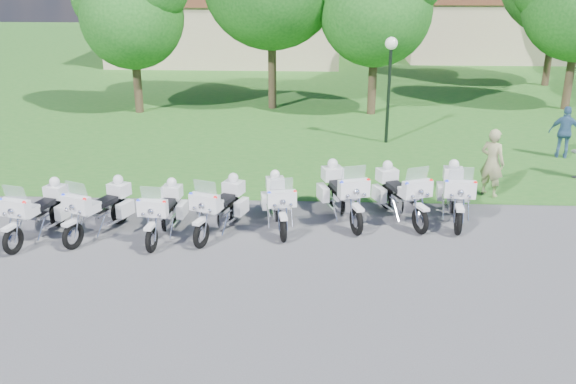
{
  "coord_description": "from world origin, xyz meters",
  "views": [
    {
      "loc": [
        -0.18,
        -13.76,
        6.55
      ],
      "look_at": [
        -0.9,
        1.2,
        0.95
      ],
      "focal_mm": 40.0,
      "sensor_mm": 36.0,
      "label": 1
    }
  ],
  "objects_px": {
    "lamp_post": "(390,63)",
    "motorcycle_2": "(164,211)",
    "motorcycle_1": "(100,208)",
    "motorcycle_4": "(278,202)",
    "motorcycle_7": "(455,193)",
    "motorcycle_0": "(38,211)",
    "bystander_c": "(565,132)",
    "motorcycle_5": "(342,193)",
    "motorcycle_3": "(220,207)",
    "motorcycle_6": "(401,194)",
    "bystander_a": "(492,163)"
  },
  "relations": [
    {
      "from": "motorcycle_7",
      "to": "motorcycle_3",
      "type": "bearing_deg",
      "value": 16.21
    },
    {
      "from": "motorcycle_2",
      "to": "lamp_post",
      "type": "distance_m",
      "value": 10.82
    },
    {
      "from": "motorcycle_3",
      "to": "lamp_post",
      "type": "relative_size",
      "value": 0.6
    },
    {
      "from": "motorcycle_7",
      "to": "bystander_c",
      "type": "height_order",
      "value": "bystander_c"
    },
    {
      "from": "motorcycle_1",
      "to": "lamp_post",
      "type": "xyz_separation_m",
      "value": [
        7.82,
        8.51,
        2.24
      ]
    },
    {
      "from": "motorcycle_5",
      "to": "motorcycle_7",
      "type": "relative_size",
      "value": 0.99
    },
    {
      "from": "motorcycle_5",
      "to": "bystander_a",
      "type": "bearing_deg",
      "value": -173.81
    },
    {
      "from": "bystander_c",
      "to": "motorcycle_3",
      "type": "bearing_deg",
      "value": 47.87
    },
    {
      "from": "bystander_a",
      "to": "bystander_c",
      "type": "xyz_separation_m",
      "value": [
        3.37,
        3.78,
        -0.1
      ]
    },
    {
      "from": "lamp_post",
      "to": "bystander_a",
      "type": "relative_size",
      "value": 1.94
    },
    {
      "from": "motorcycle_2",
      "to": "motorcycle_4",
      "type": "xyz_separation_m",
      "value": [
        2.76,
        0.72,
        0.0
      ]
    },
    {
      "from": "lamp_post",
      "to": "motorcycle_2",
      "type": "bearing_deg",
      "value": -126.12
    },
    {
      "from": "motorcycle_2",
      "to": "bystander_a",
      "type": "distance_m",
      "value": 9.24
    },
    {
      "from": "motorcycle_2",
      "to": "bystander_c",
      "type": "bearing_deg",
      "value": -144.49
    },
    {
      "from": "motorcycle_2",
      "to": "motorcycle_6",
      "type": "xyz_separation_m",
      "value": [
        5.9,
        1.36,
        0.05
      ]
    },
    {
      "from": "motorcycle_7",
      "to": "lamp_post",
      "type": "xyz_separation_m",
      "value": [
        -1.08,
        7.12,
        2.2
      ]
    },
    {
      "from": "motorcycle_5",
      "to": "lamp_post",
      "type": "bearing_deg",
      "value": -122.29
    },
    {
      "from": "motorcycle_2",
      "to": "lamp_post",
      "type": "relative_size",
      "value": 0.6
    },
    {
      "from": "motorcycle_0",
      "to": "bystander_c",
      "type": "distance_m",
      "value": 16.7
    },
    {
      "from": "lamp_post",
      "to": "motorcycle_1",
      "type": "bearing_deg",
      "value": -132.59
    },
    {
      "from": "motorcycle_2",
      "to": "bystander_a",
      "type": "xyz_separation_m",
      "value": [
        8.67,
        3.19,
        0.34
      ]
    },
    {
      "from": "motorcycle_1",
      "to": "motorcycle_5",
      "type": "bearing_deg",
      "value": -145.54
    },
    {
      "from": "motorcycle_0",
      "to": "bystander_c",
      "type": "relative_size",
      "value": 1.32
    },
    {
      "from": "motorcycle_0",
      "to": "motorcycle_3",
      "type": "relative_size",
      "value": 1.02
    },
    {
      "from": "motorcycle_5",
      "to": "bystander_c",
      "type": "xyz_separation_m",
      "value": [
        7.66,
        5.71,
        0.17
      ]
    },
    {
      "from": "motorcycle_0",
      "to": "bystander_c",
      "type": "height_order",
      "value": "bystander_c"
    },
    {
      "from": "motorcycle_0",
      "to": "bystander_a",
      "type": "distance_m",
      "value": 12.18
    },
    {
      "from": "motorcycle_4",
      "to": "motorcycle_7",
      "type": "xyz_separation_m",
      "value": [
        4.56,
        0.71,
        0.06
      ]
    },
    {
      "from": "motorcycle_1",
      "to": "motorcycle_7",
      "type": "bearing_deg",
      "value": -148.33
    },
    {
      "from": "motorcycle_2",
      "to": "motorcycle_4",
      "type": "distance_m",
      "value": 2.85
    },
    {
      "from": "motorcycle_0",
      "to": "motorcycle_7",
      "type": "distance_m",
      "value": 10.46
    },
    {
      "from": "motorcycle_4",
      "to": "motorcycle_7",
      "type": "bearing_deg",
      "value": 178.56
    },
    {
      "from": "motorcycle_3",
      "to": "bystander_c",
      "type": "height_order",
      "value": "bystander_c"
    },
    {
      "from": "motorcycle_2",
      "to": "motorcycle_5",
      "type": "distance_m",
      "value": 4.56
    },
    {
      "from": "motorcycle_7",
      "to": "lamp_post",
      "type": "distance_m",
      "value": 7.53
    },
    {
      "from": "motorcycle_6",
      "to": "lamp_post",
      "type": "height_order",
      "value": "lamp_post"
    },
    {
      "from": "motorcycle_2",
      "to": "motorcycle_6",
      "type": "relative_size",
      "value": 0.98
    },
    {
      "from": "motorcycle_3",
      "to": "motorcycle_7",
      "type": "height_order",
      "value": "motorcycle_7"
    },
    {
      "from": "motorcycle_1",
      "to": "bystander_c",
      "type": "xyz_separation_m",
      "value": [
        13.62,
        6.94,
        0.22
      ]
    },
    {
      "from": "motorcycle_3",
      "to": "bystander_c",
      "type": "bearing_deg",
      "value": -128.72
    },
    {
      "from": "motorcycle_1",
      "to": "motorcycle_5",
      "type": "xyz_separation_m",
      "value": [
        5.97,
        1.23,
        0.05
      ]
    },
    {
      "from": "lamp_post",
      "to": "bystander_a",
      "type": "bearing_deg",
      "value": -65.6
    },
    {
      "from": "motorcycle_3",
      "to": "motorcycle_6",
      "type": "height_order",
      "value": "motorcycle_6"
    },
    {
      "from": "motorcycle_0",
      "to": "lamp_post",
      "type": "bearing_deg",
      "value": -122.51
    },
    {
      "from": "motorcycle_3",
      "to": "motorcycle_1",
      "type": "bearing_deg",
      "value": 23.87
    },
    {
      "from": "motorcycle_4",
      "to": "bystander_c",
      "type": "height_order",
      "value": "bystander_c"
    },
    {
      "from": "motorcycle_6",
      "to": "motorcycle_7",
      "type": "xyz_separation_m",
      "value": [
        1.42,
        0.07,
        0.01
      ]
    },
    {
      "from": "motorcycle_6",
      "to": "bystander_a",
      "type": "distance_m",
      "value": 3.33
    },
    {
      "from": "motorcycle_2",
      "to": "motorcycle_7",
      "type": "relative_size",
      "value": 0.91
    },
    {
      "from": "motorcycle_2",
      "to": "motorcycle_5",
      "type": "bearing_deg",
      "value": -158.43
    }
  ]
}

